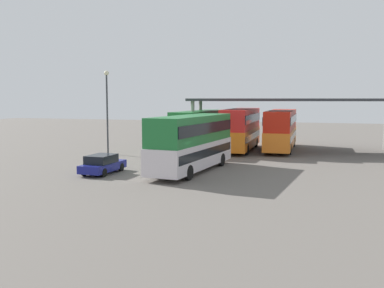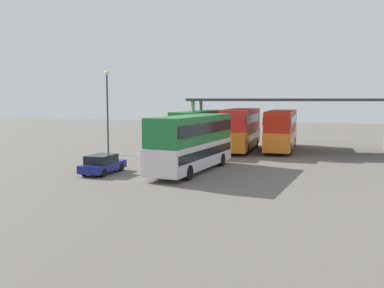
{
  "view_description": "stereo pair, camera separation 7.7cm",
  "coord_description": "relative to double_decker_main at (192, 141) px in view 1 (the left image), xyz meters",
  "views": [
    {
      "loc": [
        9.39,
        -26.71,
        5.28
      ],
      "look_at": [
        0.33,
        2.66,
        2.0
      ],
      "focal_mm": 40.1,
      "sensor_mm": 36.0,
      "label": 1
    },
    {
      "loc": [
        9.47,
        -26.69,
        5.28
      ],
      "look_at": [
        0.33,
        2.66,
        2.0
      ],
      "focal_mm": 40.1,
      "sensor_mm": 36.0,
      "label": 2
    }
  ],
  "objects": [
    {
      "name": "double_decker_main",
      "position": [
        0.0,
        0.0,
        0.0
      ],
      "size": [
        3.62,
        10.51,
        4.05
      ],
      "rotation": [
        0.0,
        0.0,
        1.46
      ],
      "color": "silver",
      "rests_on": "ground_plane"
    },
    {
      "name": "double_decker_mid_row",
      "position": [
        1.04,
        13.4,
        0.08
      ],
      "size": [
        2.72,
        10.48,
        4.22
      ],
      "rotation": [
        0.0,
        0.0,
        1.59
      ],
      "color": "orange",
      "rests_on": "ground_plane"
    },
    {
      "name": "double_decker_near_canopy",
      "position": [
        -3.0,
        12.5,
        -0.02
      ],
      "size": [
        3.19,
        11.22,
        4.01
      ],
      "rotation": [
        0.0,
        0.0,
        1.51
      ],
      "color": "silver",
      "rests_on": "ground_plane"
    },
    {
      "name": "lamppost_tall",
      "position": [
        -10.56,
        7.02,
        2.72
      ],
      "size": [
        0.44,
        0.44,
        7.86
      ],
      "color": "#33353A",
      "rests_on": "ground_plane"
    },
    {
      "name": "double_decker_far_right",
      "position": [
        4.88,
        15.14,
        0.0
      ],
      "size": [
        2.7,
        11.58,
        4.06
      ],
      "rotation": [
        0.0,
        0.0,
        1.59
      ],
      "color": "orange",
      "rests_on": "ground_plane"
    },
    {
      "name": "ground_plane",
      "position": [
        -0.33,
        -2.67,
        -2.23
      ],
      "size": [
        140.0,
        140.0,
        0.0
      ],
      "primitive_type": "plane",
      "color": "#655F58"
    },
    {
      "name": "depot_canopy",
      "position": [
        6.0,
        14.25,
        2.72
      ],
      "size": [
        21.05,
        9.26,
        5.27
      ],
      "rotation": [
        0.0,
        0.0,
        0.14
      ],
      "color": "#33353A",
      "rests_on": "ground_plane"
    },
    {
      "name": "parked_hatchback",
      "position": [
        -5.75,
        -2.76,
        -1.56
      ],
      "size": [
        1.83,
        3.97,
        1.35
      ],
      "rotation": [
        0.0,
        0.0,
        1.54
      ],
      "color": "navy",
      "rests_on": "ground_plane"
    }
  ]
}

